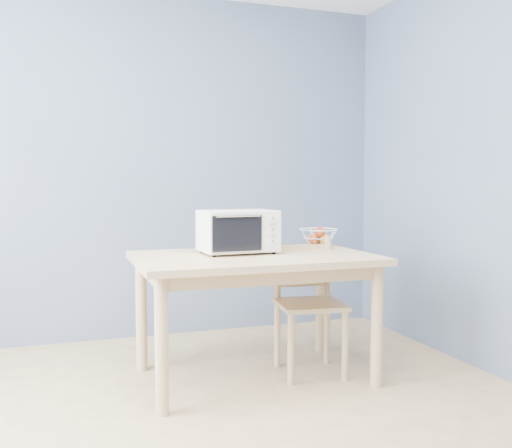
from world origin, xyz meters
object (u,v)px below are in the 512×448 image
object	(u,v)px
fruit_basket	(318,237)
dining_chair	(308,306)
toaster_oven	(235,231)
dining_table	(254,272)

from	to	relation	value
fruit_basket	dining_chair	size ratio (longest dim) A/B	0.32
dining_chair	fruit_basket	bearing A→B (deg)	62.06
toaster_oven	dining_chair	bearing A→B (deg)	-13.86
dining_table	dining_chair	distance (m)	0.43
dining_table	fruit_basket	distance (m)	0.64
dining_table	fruit_basket	bearing A→B (deg)	26.76
dining_table	fruit_basket	size ratio (longest dim) A/B	5.20
dining_table	toaster_oven	world-z (taller)	toaster_oven
dining_chair	dining_table	bearing A→B (deg)	-171.08
dining_table	toaster_oven	xyz separation A→B (m)	(-0.09, 0.10, 0.24)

